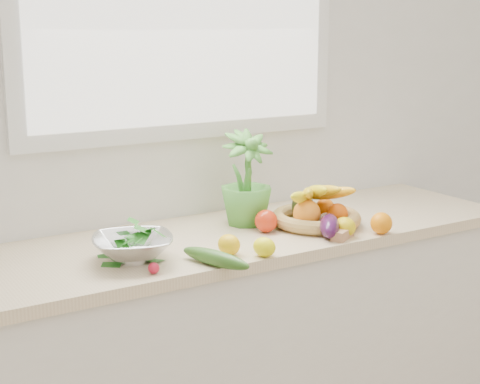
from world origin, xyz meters
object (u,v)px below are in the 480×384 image
eggplant (329,226)px  fruit_basket (316,212)px  cucumber (215,258)px  colander_with_spinach (133,241)px  apple (266,221)px  potted_herb (246,178)px

eggplant → fruit_basket: fruit_basket is taller
fruit_basket → cucumber: bearing=-159.0°
fruit_basket → colander_with_spinach: size_ratio=1.30×
cucumber → apple: bearing=34.2°
fruit_basket → eggplant: bearing=-107.4°
apple → colander_with_spinach: size_ratio=0.26×
cucumber → potted_herb: bearing=47.0°
eggplant → fruit_basket: (0.04, 0.13, 0.01)m
apple → cucumber: bearing=-145.8°
apple → cucumber: apple is taller
apple → fruit_basket: fruit_basket is taller
fruit_basket → colander_with_spinach: 0.73m
eggplant → apple: bearing=135.1°
apple → cucumber: 0.41m
eggplant → cucumber: 0.50m
eggplant → cucumber: (-0.50, -0.07, -0.01)m
potted_herb → fruit_basket: (0.20, -0.15, -0.12)m
cucumber → eggplant: bearing=8.3°
eggplant → colander_with_spinach: 0.70m
cucumber → potted_herb: 0.51m
apple → cucumber: size_ratio=0.30×
eggplant → cucumber: eggplant is taller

